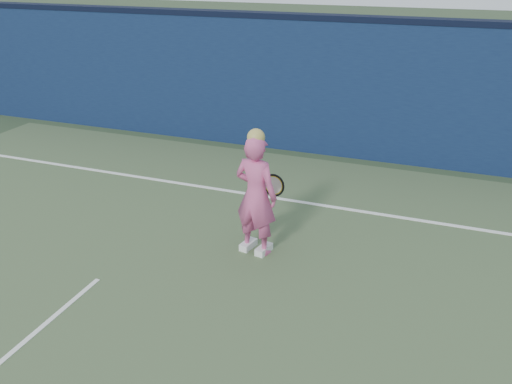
% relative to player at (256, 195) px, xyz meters
% --- Properties ---
extents(ground, '(80.00, 80.00, 0.00)m').
position_rel_player_xyz_m(ground, '(-1.53, -2.34, -0.81)').
color(ground, '#314128').
rests_on(ground, ground).
extents(backstop_wall, '(24.00, 0.40, 2.50)m').
position_rel_player_xyz_m(backstop_wall, '(-1.53, 4.16, 0.44)').
color(backstop_wall, '#0E1C3E').
rests_on(backstop_wall, ground).
extents(wall_cap, '(24.00, 0.42, 0.10)m').
position_rel_player_xyz_m(wall_cap, '(-1.53, 4.16, 1.74)').
color(wall_cap, black).
rests_on(wall_cap, backstop_wall).
extents(player, '(0.64, 0.48, 1.68)m').
position_rel_player_xyz_m(player, '(0.00, 0.00, 0.00)').
color(player, '#CF508B').
rests_on(player, ground).
extents(racket, '(0.55, 0.24, 0.31)m').
position_rel_player_xyz_m(racket, '(0.07, 0.40, -0.01)').
color(racket, black).
rests_on(racket, ground).
extents(court_lines, '(11.00, 12.04, 0.01)m').
position_rel_player_xyz_m(court_lines, '(-1.53, -2.67, -0.79)').
color(court_lines, white).
rests_on(court_lines, court_surface).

